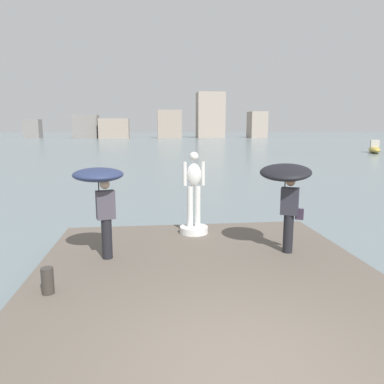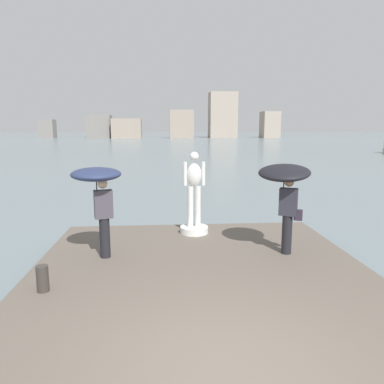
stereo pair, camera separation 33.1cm
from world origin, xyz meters
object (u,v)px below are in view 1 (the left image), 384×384
onlooker_left (100,186)px  onlooker_right (287,182)px  statue_white_figure (194,204)px  mooring_bollard (48,281)px  boat_leftward (374,148)px

onlooker_left → onlooker_right: 4.04m
statue_white_figure → onlooker_left: 2.87m
statue_white_figure → mooring_bollard: bearing=-130.8°
onlooker_right → mooring_bollard: 5.21m
statue_white_figure → mooring_bollard: size_ratio=4.72×
onlooker_right → mooring_bollard: bearing=-160.9°
mooring_bollard → boat_leftward: (30.10, 37.89, -0.08)m
onlooker_left → boat_leftward: 46.69m
onlooker_left → onlooker_right: bearing=0.0°
mooring_bollard → boat_leftward: boat_leftward is taller
statue_white_figure → onlooker_right: statue_white_figure is taller
statue_white_figure → onlooker_left: statue_white_figure is taller
onlooker_left → mooring_bollard: onlooker_left is taller
onlooker_left → statue_white_figure: bearing=38.1°
onlooker_left → onlooker_right: onlooker_right is taller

